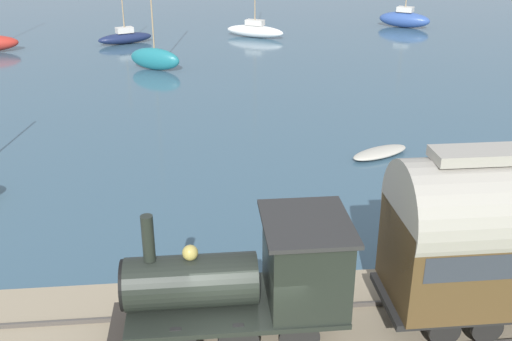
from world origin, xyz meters
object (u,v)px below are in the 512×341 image
at_px(rowboat_mid_harbor, 380,152).
at_px(sailboat_white, 255,30).
at_px(sailboat_blue, 404,19).
at_px(sailboat_navy, 125,37).
at_px(steam_locomotive, 255,274).
at_px(sailboat_teal, 155,58).

bearing_deg(rowboat_mid_harbor, sailboat_white, -21.08).
distance_m(sailboat_blue, sailboat_navy, 25.36).
relative_size(steam_locomotive, sailboat_teal, 0.57).
height_order(steam_locomotive, sailboat_navy, sailboat_navy).
xyz_separation_m(steam_locomotive, sailboat_blue, (42.78, -18.00, -1.36)).
height_order(sailboat_white, sailboat_blue, sailboat_white).
relative_size(sailboat_blue, sailboat_navy, 1.13).
xyz_separation_m(sailboat_white, rowboat_mid_harbor, (-27.39, -2.79, -0.45)).
xyz_separation_m(steam_locomotive, sailboat_teal, (28.65, 3.96, -1.31)).
bearing_deg(sailboat_teal, sailboat_navy, 47.36).
bearing_deg(sailboat_navy, sailboat_blue, -103.47).
bearing_deg(sailboat_white, rowboat_mid_harbor, -144.16).
height_order(sailboat_blue, sailboat_navy, sailboat_blue).
bearing_deg(sailboat_blue, sailboat_navy, 136.50).
bearing_deg(sailboat_navy, sailboat_white, -106.48).
height_order(sailboat_teal, sailboat_navy, sailboat_teal).
relative_size(sailboat_teal, sailboat_navy, 1.75).
xyz_separation_m(sailboat_blue, sailboat_navy, (-5.06, 24.85, -0.25)).
height_order(sailboat_blue, rowboat_mid_harbor, sailboat_blue).
bearing_deg(steam_locomotive, sailboat_teal, 7.86).
xyz_separation_m(sailboat_blue, rowboat_mid_harbor, (-30.85, 11.37, -0.60)).
distance_m(sailboat_navy, rowboat_mid_harbor, 29.11).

